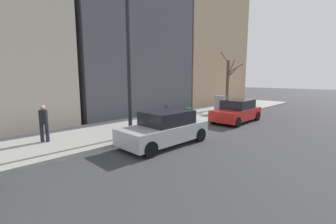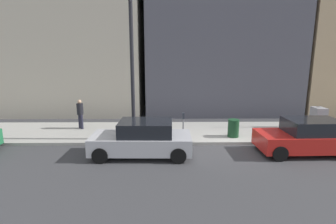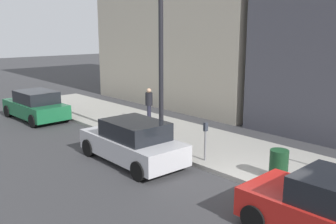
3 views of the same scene
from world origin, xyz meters
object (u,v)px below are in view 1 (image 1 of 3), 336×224
(utility_box, at_px, (220,105))
(trash_bin, at_px, (189,115))
(parked_car_red, at_px, (237,111))
(bare_tree, at_px, (228,82))
(office_tower_left, at_px, (186,8))
(parked_car_silver, at_px, (165,128))
(parking_meter, at_px, (166,114))
(pedestrian_near_meter, at_px, (44,121))
(streetlamp, at_px, (132,56))

(utility_box, relative_size, trash_bin, 1.59)
(parked_car_red, bearing_deg, bare_tree, -56.12)
(trash_bin, height_order, office_tower_left, office_tower_left)
(parked_car_red, relative_size, utility_box, 2.96)
(parked_car_silver, bearing_deg, bare_tree, -71.75)
(parking_meter, relative_size, trash_bin, 1.50)
(parking_meter, bearing_deg, parked_car_red, -105.95)
(trash_bin, height_order, pedestrian_near_meter, pedestrian_near_meter)
(parked_car_silver, distance_m, office_tower_left, 23.59)
(trash_bin, bearing_deg, streetlamp, 97.02)
(parking_meter, distance_m, utility_box, 7.17)
(utility_box, relative_size, bare_tree, 0.28)
(parking_meter, bearing_deg, parked_car_silver, 132.83)
(trash_bin, bearing_deg, parked_car_red, -125.70)
(utility_box, bearing_deg, trash_bin, 95.05)
(streetlamp, distance_m, office_tower_left, 21.84)
(office_tower_left, bearing_deg, parked_car_silver, 127.16)
(parked_car_red, relative_size, office_tower_left, 0.18)
(bare_tree, xyz_separation_m, pedestrian_near_meter, (0.00, 16.18, -1.49))
(parked_car_silver, distance_m, streetlamp, 3.67)
(pedestrian_near_meter, bearing_deg, parking_meter, -153.15)
(parking_meter, height_order, streetlamp, streetlamp)
(utility_box, distance_m, bare_tree, 4.01)
(parked_car_red, distance_m, pedestrian_near_meter, 11.60)
(parked_car_silver, distance_m, utility_box, 9.32)
(streetlamp, relative_size, trash_bin, 7.22)
(trash_bin, relative_size, office_tower_left, 0.04)
(parked_car_red, relative_size, parked_car_silver, 1.00)
(parking_meter, distance_m, bare_tree, 10.84)
(utility_box, bearing_deg, parked_car_silver, 105.96)
(parked_car_silver, relative_size, utility_box, 2.96)
(parked_car_red, xyz_separation_m, parked_car_silver, (-0.19, 7.19, 0.00))
(bare_tree, relative_size, office_tower_left, 0.22)
(bare_tree, relative_size, trash_bin, 5.75)
(trash_bin, bearing_deg, utility_box, -84.95)
(utility_box, height_order, bare_tree, bare_tree)
(utility_box, relative_size, office_tower_left, 0.06)
(parked_car_silver, height_order, parking_meter, parked_car_silver)
(bare_tree, distance_m, pedestrian_near_meter, 16.25)
(trash_bin, distance_m, pedestrian_near_meter, 8.44)
(parked_car_silver, bearing_deg, parked_car_red, -87.44)
(parked_car_red, height_order, utility_box, utility_box)
(streetlamp, xyz_separation_m, trash_bin, (0.62, -5.01, -3.42))
(parked_car_silver, distance_m, parking_meter, 2.53)
(bare_tree, height_order, office_tower_left, office_tower_left)
(streetlamp, bearing_deg, utility_box, -83.91)
(parking_meter, height_order, utility_box, utility_box)
(parked_car_silver, distance_m, trash_bin, 4.94)
(streetlamp, bearing_deg, parked_car_silver, -159.53)
(streetlamp, xyz_separation_m, pedestrian_near_meter, (2.28, 3.25, -2.93))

